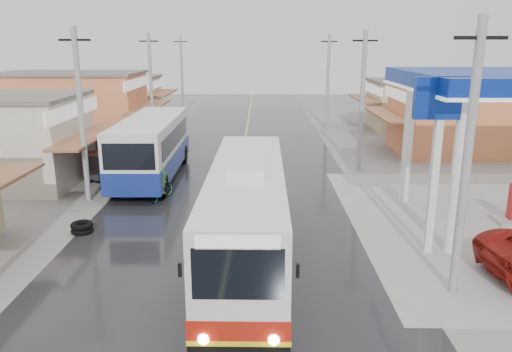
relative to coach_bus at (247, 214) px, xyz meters
The scene contains 12 objects.
ground 2.85m from the coach_bus, 109.67° to the right, with size 120.00×120.00×0.00m, color slate.
road 13.01m from the coach_bus, 93.38° to the left, with size 12.00×90.00×0.02m, color black.
centre_line 13.01m from the coach_bus, 93.38° to the left, with size 0.15×90.00×0.01m, color #D8CC4C.
shopfronts_left 21.08m from the coach_bus, 130.92° to the left, with size 11.00×44.00×5.20m, color #C5B187, non-canonical shape.
utility_poles_left 15.99m from the coach_bus, 119.22° to the left, with size 1.60×50.00×8.00m, color gray, non-canonical shape.
utility_poles_right 14.41m from the coach_bus, 64.14° to the left, with size 1.60×36.00×8.00m, color gray, non-canonical shape.
coach_bus is the anchor object (origin of this frame).
second_bus 12.17m from the coach_bus, 116.87° to the left, with size 2.84×10.06×3.33m.
cyclist 8.20m from the coach_bus, 121.59° to the left, with size 1.30×2.07×2.10m.
tricycle_near 12.95m from the coach_bus, 127.52° to the left, with size 2.12×2.59×1.70m.
tricycle_far 17.29m from the coach_bus, 123.88° to the left, with size 1.96×2.35×1.72m.
tyre_stack 7.26m from the coach_bus, 158.30° to the left, with size 0.88×0.88×0.45m.
Camera 1 is at (1.21, -13.66, 7.26)m, focal length 35.00 mm.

